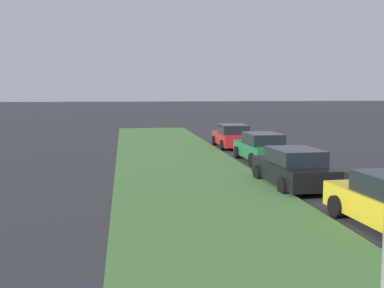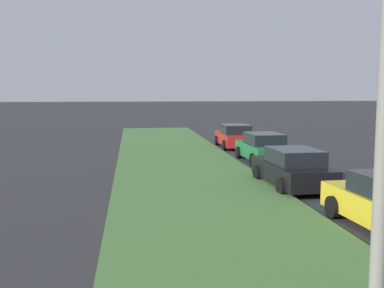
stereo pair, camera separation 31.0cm
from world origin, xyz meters
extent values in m
cube|color=#477238|center=(10.00, 7.80, 0.06)|extent=(60.00, 6.00, 0.12)
cylinder|color=black|center=(8.87, 4.48, 0.32)|extent=(0.65, 0.25, 0.64)
cube|color=black|center=(13.10, 4.18, 0.57)|extent=(4.36, 1.96, 0.70)
cube|color=black|center=(12.90, 4.18, 1.19)|extent=(2.26, 1.68, 0.55)
cylinder|color=black|center=(14.41, 5.13, 0.32)|extent=(0.65, 0.24, 0.64)
cylinder|color=black|center=(14.48, 3.34, 0.32)|extent=(0.65, 0.24, 0.64)
cylinder|color=black|center=(11.71, 5.03, 0.32)|extent=(0.65, 0.24, 0.64)
cylinder|color=black|center=(11.78, 3.24, 0.32)|extent=(0.65, 0.24, 0.64)
cube|color=#1E6B38|center=(19.30, 3.51, 0.57)|extent=(4.34, 1.89, 0.70)
cube|color=black|center=(19.10, 3.51, 1.19)|extent=(2.23, 1.65, 0.55)
cylinder|color=black|center=(20.63, 4.44, 0.32)|extent=(0.64, 0.23, 0.64)
cylinder|color=black|center=(20.67, 2.64, 0.32)|extent=(0.64, 0.23, 0.64)
cylinder|color=black|center=(17.93, 4.39, 0.32)|extent=(0.64, 0.23, 0.64)
cylinder|color=black|center=(17.97, 2.59, 0.32)|extent=(0.64, 0.23, 0.64)
cube|color=red|center=(25.27, 3.62, 0.57)|extent=(4.32, 1.84, 0.70)
cube|color=black|center=(25.07, 3.63, 1.19)|extent=(2.22, 1.62, 0.55)
cylinder|color=black|center=(26.63, 4.51, 0.32)|extent=(0.64, 0.23, 0.64)
cylinder|color=black|center=(26.61, 2.71, 0.32)|extent=(0.64, 0.23, 0.64)
cylinder|color=black|center=(23.93, 4.54, 0.32)|extent=(0.64, 0.23, 0.64)
cylinder|color=black|center=(23.91, 2.74, 0.32)|extent=(0.64, 0.23, 0.64)
camera|label=1|loc=(-3.28, 10.40, 3.59)|focal=43.56mm
camera|label=2|loc=(-3.33, 10.09, 3.59)|focal=43.56mm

